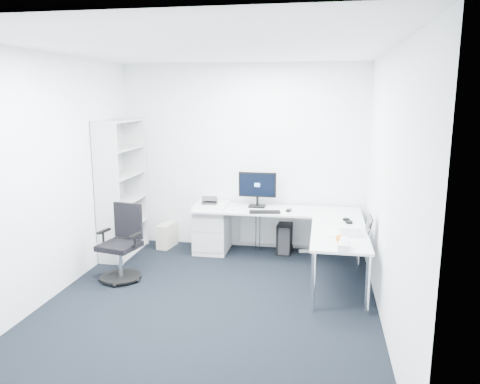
% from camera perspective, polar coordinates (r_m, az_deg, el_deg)
% --- Properties ---
extents(ground, '(4.20, 4.20, 0.00)m').
position_cam_1_polar(ground, '(5.27, -3.71, -13.51)').
color(ground, black).
extents(ceiling, '(4.20, 4.20, 0.00)m').
position_cam_1_polar(ceiling, '(4.79, -4.15, 17.14)').
color(ceiling, white).
extents(wall_back, '(3.60, 0.02, 2.70)m').
position_cam_1_polar(wall_back, '(6.89, 0.30, 4.23)').
color(wall_back, white).
rests_on(wall_back, ground).
extents(wall_front, '(3.60, 0.02, 2.70)m').
position_cam_1_polar(wall_front, '(2.92, -13.92, -6.41)').
color(wall_front, white).
rests_on(wall_front, ground).
extents(wall_left, '(0.02, 4.20, 2.70)m').
position_cam_1_polar(wall_left, '(5.56, -22.22, 1.59)').
color(wall_left, white).
rests_on(wall_left, ground).
extents(wall_right, '(0.02, 4.20, 2.70)m').
position_cam_1_polar(wall_right, '(4.76, 17.64, 0.33)').
color(wall_right, white).
rests_on(wall_right, ground).
extents(l_desk, '(2.32, 1.30, 0.68)m').
position_cam_1_polar(l_desk, '(6.35, 4.13, -5.79)').
color(l_desk, silver).
rests_on(l_desk, ground).
extents(drawer_pedestal, '(0.46, 0.58, 0.71)m').
position_cam_1_polar(drawer_pedestal, '(6.86, -3.41, -4.31)').
color(drawer_pedestal, silver).
rests_on(drawer_pedestal, ground).
extents(bookshelf, '(0.37, 0.96, 1.92)m').
position_cam_1_polar(bookshelf, '(6.81, -14.27, 0.46)').
color(bookshelf, silver).
rests_on(bookshelf, ground).
extents(task_chair, '(0.62, 0.62, 0.93)m').
position_cam_1_polar(task_chair, '(5.93, -14.52, -6.13)').
color(task_chair, black).
rests_on(task_chair, ground).
extents(black_pc_tower, '(0.23, 0.46, 0.44)m').
position_cam_1_polar(black_pc_tower, '(6.88, 5.52, -5.49)').
color(black_pc_tower, black).
rests_on(black_pc_tower, ground).
extents(beige_pc_tower, '(0.23, 0.40, 0.36)m').
position_cam_1_polar(beige_pc_tower, '(7.16, -8.90, -5.23)').
color(beige_pc_tower, beige).
rests_on(beige_pc_tower, ground).
extents(power_strip, '(0.32, 0.13, 0.04)m').
position_cam_1_polar(power_strip, '(6.96, 8.49, -7.10)').
color(power_strip, white).
rests_on(power_strip, ground).
extents(monitor, '(0.54, 0.18, 0.52)m').
position_cam_1_polar(monitor, '(6.65, 2.12, 0.34)').
color(monitor, black).
rests_on(monitor, l_desk).
extents(black_keyboard, '(0.44, 0.22, 0.02)m').
position_cam_1_polar(black_keyboard, '(6.38, 3.03, -2.45)').
color(black_keyboard, black).
rests_on(black_keyboard, l_desk).
extents(mouse, '(0.08, 0.11, 0.03)m').
position_cam_1_polar(mouse, '(6.47, 5.96, -2.24)').
color(mouse, black).
rests_on(mouse, l_desk).
extents(desk_phone, '(0.23, 0.23, 0.15)m').
position_cam_1_polar(desk_phone, '(6.77, -3.69, -1.07)').
color(desk_phone, '#28282A').
rests_on(desk_phone, l_desk).
extents(laptop, '(0.35, 0.34, 0.24)m').
position_cam_1_polar(laptop, '(5.52, 13.45, -3.82)').
color(laptop, silver).
rests_on(laptop, l_desk).
extents(white_keyboard, '(0.16, 0.44, 0.01)m').
position_cam_1_polar(white_keyboard, '(5.60, 10.95, -4.69)').
color(white_keyboard, white).
rests_on(white_keyboard, l_desk).
extents(headphones, '(0.17, 0.23, 0.05)m').
position_cam_1_polar(headphones, '(6.06, 13.00, -3.33)').
color(headphones, black).
rests_on(headphones, l_desk).
extents(orange_fruit, '(0.09, 0.09, 0.09)m').
position_cam_1_polar(orange_fruit, '(5.20, 12.08, -5.57)').
color(orange_fruit, orange).
rests_on(orange_fruit, l_desk).
extents(tissue_box, '(0.13, 0.22, 0.07)m').
position_cam_1_polar(tissue_box, '(4.99, 12.54, -6.43)').
color(tissue_box, white).
rests_on(tissue_box, l_desk).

